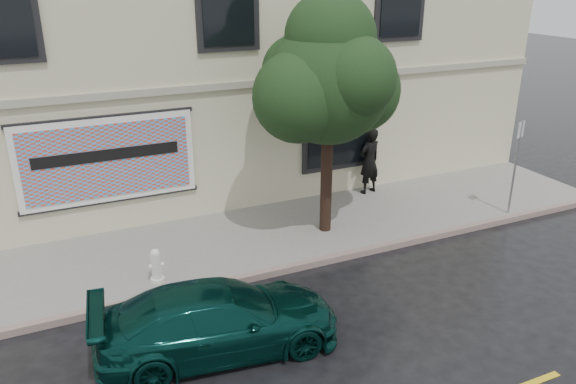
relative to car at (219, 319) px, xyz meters
name	(u,v)px	position (x,y,z in m)	size (l,w,h in m)	color
ground	(317,306)	(2.22, 0.50, -0.62)	(90.00, 90.00, 0.00)	black
sidewalk	(258,238)	(2.22, 3.75, -0.55)	(20.00, 3.50, 0.15)	gray
curb	(287,269)	(2.22, 2.00, -0.55)	(20.00, 0.18, 0.16)	slate
building	(189,66)	(2.22, 9.50, 2.88)	(20.00, 8.12, 7.00)	#BEBB99
billboard	(108,160)	(-0.98, 5.42, 1.43)	(4.30, 0.16, 2.20)	white
car	(219,319)	(0.00, 0.00, 0.00)	(1.89, 4.28, 1.25)	#08302B
pedestrian	(369,161)	(6.27, 5.10, 0.51)	(0.71, 0.47, 1.96)	black
umbrella	(372,115)	(6.27, 5.10, 1.86)	(1.02, 1.02, 0.75)	black
street_tree	(329,83)	(3.90, 3.35, 3.26)	(2.91, 2.91, 5.21)	black
fire_hydrant	(156,266)	(-0.55, 2.56, -0.10)	(0.31, 0.29, 0.76)	silver
sign_pole	(516,159)	(8.94, 2.20, 1.08)	(0.31, 0.13, 2.59)	#919499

